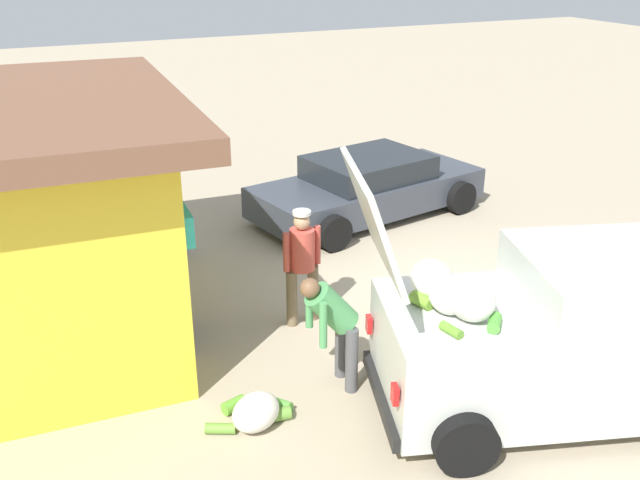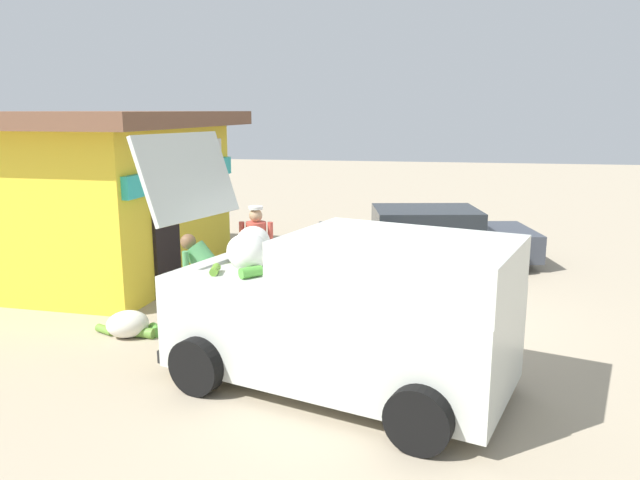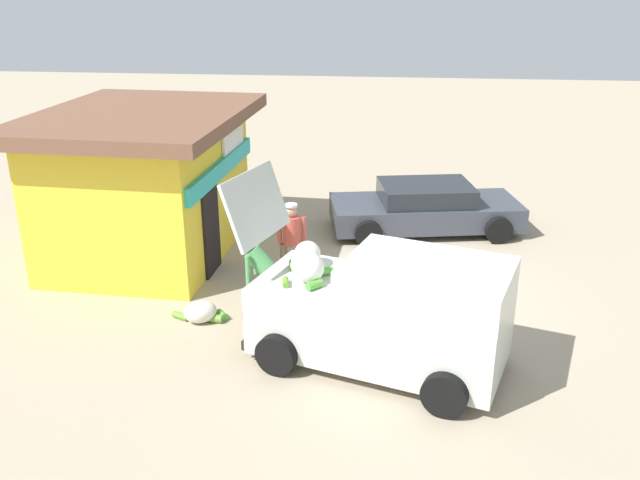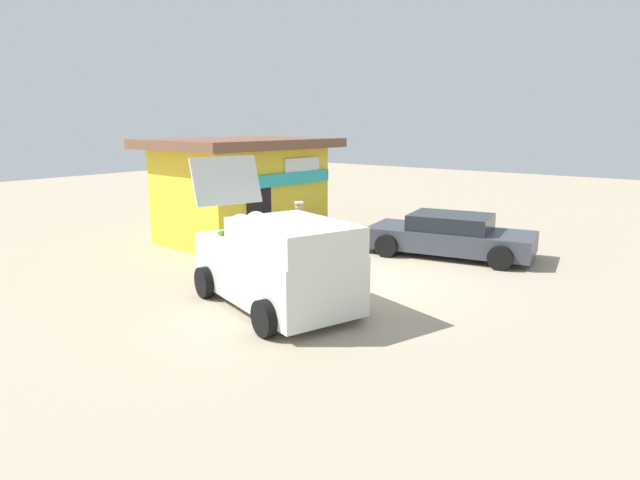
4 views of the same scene
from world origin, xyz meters
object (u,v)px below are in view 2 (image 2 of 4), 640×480
at_px(vendor_standing, 256,248).
at_px(unloaded_banana_pile, 129,325).
at_px(parked_sedan, 425,237).
at_px(paint_bucket, 250,251).
at_px(delivery_van, 346,310).
at_px(storefront_bar, 105,192).
at_px(customer_bending, 207,275).

distance_m(vendor_standing, unloaded_banana_pile, 2.47).
height_order(parked_sedan, paint_bucket, parked_sedan).
distance_m(delivery_van, paint_bucket, 6.72).
bearing_deg(unloaded_banana_pile, delivery_van, -108.14).
bearing_deg(vendor_standing, storefront_bar, 70.66).
distance_m(parked_sedan, unloaded_banana_pile, 6.64).
relative_size(delivery_van, vendor_standing, 2.80).
xyz_separation_m(storefront_bar, paint_bucket, (1.84, -2.33, -1.48)).
bearing_deg(unloaded_banana_pile, customer_bending, -73.22).
height_order(parked_sedan, unloaded_banana_pile, parked_sedan).
height_order(customer_bending, unloaded_banana_pile, customer_bending).
bearing_deg(storefront_bar, vendor_standing, -109.34).
height_order(storefront_bar, unloaded_banana_pile, storefront_bar).
height_order(storefront_bar, parked_sedan, storefront_bar).
bearing_deg(vendor_standing, customer_bending, 169.61).
relative_size(customer_bending, unloaded_banana_pile, 1.41).
bearing_deg(customer_bending, parked_sedan, -32.30).
bearing_deg(parked_sedan, customer_bending, 147.70).
relative_size(parked_sedan, paint_bucket, 13.74).
bearing_deg(vendor_standing, delivery_van, -147.11).
bearing_deg(parked_sedan, delivery_van, 172.26).
relative_size(delivery_van, parked_sedan, 0.97).
bearing_deg(delivery_van, unloaded_banana_pile, 71.86).
height_order(unloaded_banana_pile, paint_bucket, unloaded_banana_pile).
bearing_deg(unloaded_banana_pile, paint_bucket, -4.05).
xyz_separation_m(unloaded_banana_pile, paint_bucket, (4.91, -0.35, 0.00)).
bearing_deg(customer_bending, delivery_van, -122.57).
bearing_deg(vendor_standing, parked_sedan, -40.23).
bearing_deg(storefront_bar, unloaded_banana_pile, -147.21).
distance_m(storefront_bar, unloaded_banana_pile, 3.94).
relative_size(storefront_bar, delivery_van, 1.20).
distance_m(storefront_bar, customer_bending, 4.19).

